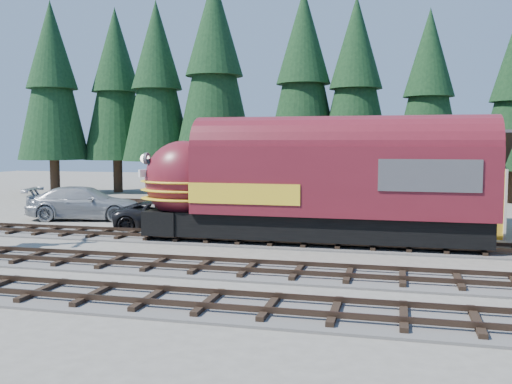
% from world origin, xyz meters
% --- Properties ---
extents(ground, '(120.00, 120.00, 0.00)m').
position_xyz_m(ground, '(0.00, 0.00, 0.00)').
color(ground, '#6B665B').
rests_on(ground, ground).
extents(track_spur, '(32.00, 3.20, 0.33)m').
position_xyz_m(track_spur, '(-10.00, 18.00, 0.06)').
color(track_spur, '#4C4947').
rests_on(track_spur, ground).
extents(depot, '(12.80, 7.00, 5.30)m').
position_xyz_m(depot, '(-0.00, 10.50, 2.96)').
color(depot, yellow).
rests_on(depot, ground).
extents(conifer_backdrop, '(78.67, 22.44, 16.31)m').
position_xyz_m(conifer_backdrop, '(4.47, 24.15, 9.97)').
color(conifer_backdrop, black).
rests_on(conifer_backdrop, ground).
extents(locomotive, '(16.30, 3.24, 4.43)m').
position_xyz_m(locomotive, '(-3.25, 4.00, 2.58)').
color(locomotive, black).
rests_on(locomotive, ground).
extents(caboose, '(10.79, 3.13, 5.61)m').
position_xyz_m(caboose, '(-5.70, 18.00, 2.76)').
color(caboose, black).
rests_on(caboose, ground).
extents(pickup_truck_a, '(6.05, 4.10, 1.54)m').
position_xyz_m(pickup_truck_a, '(-11.16, 6.83, 0.77)').
color(pickup_truck_a, black).
rests_on(pickup_truck_a, ground).
extents(pickup_truck_b, '(7.32, 4.24, 1.99)m').
position_xyz_m(pickup_truck_b, '(-17.44, 9.22, 1.00)').
color(pickup_truck_b, '#9C9FA4').
rests_on(pickup_truck_b, ground).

